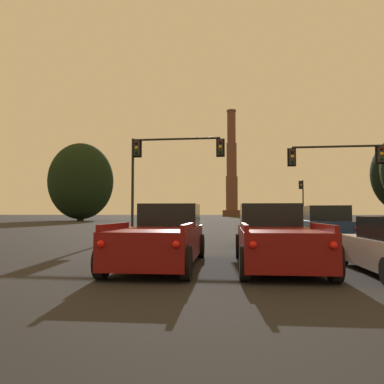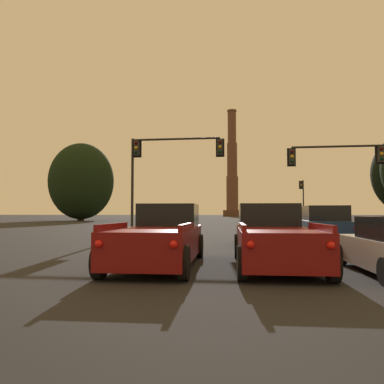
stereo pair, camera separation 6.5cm
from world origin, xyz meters
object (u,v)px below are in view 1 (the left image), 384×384
object	(u,v)px
pickup_truck_left_lane_second	(163,237)
traffic_light_overhead_left	(162,160)
suv_right_lane_front	(326,226)
traffic_light_far_right	(302,195)
pickup_truck_center_lane_second	(275,238)
hatchback_center_lane_front	(259,231)
traffic_light_overhead_right	(352,165)
smokestack	(232,174)

from	to	relation	value
pickup_truck_left_lane_second	traffic_light_overhead_left	distance (m)	14.91
pickup_truck_left_lane_second	traffic_light_overhead_left	bearing A→B (deg)	100.26
suv_right_lane_front	traffic_light_far_right	size ratio (longest dim) A/B	0.78
pickup_truck_center_lane_second	traffic_light_overhead_left	distance (m)	15.74
hatchback_center_lane_front	traffic_light_overhead_right	bearing A→B (deg)	52.23
pickup_truck_left_lane_second	pickup_truck_center_lane_second	bearing A→B (deg)	1.17
pickup_truck_center_lane_second	traffic_light_overhead_left	size ratio (longest dim) A/B	0.83
pickup_truck_left_lane_second	hatchback_center_lane_front	bearing A→B (deg)	64.01
traffic_light_overhead_left	smokestack	distance (m)	133.86
hatchback_center_lane_front	traffic_light_overhead_right	world-z (taller)	traffic_light_overhead_right
smokestack	hatchback_center_lane_front	bearing A→B (deg)	-88.33
suv_right_lane_front	traffic_light_overhead_right	distance (m)	8.72
hatchback_center_lane_front	traffic_light_overhead_right	size ratio (longest dim) A/B	0.65
traffic_light_far_right	traffic_light_overhead_left	size ratio (longest dim) A/B	0.96
suv_right_lane_front	traffic_light_overhead_right	size ratio (longest dim) A/B	0.77
hatchback_center_lane_front	pickup_truck_center_lane_second	world-z (taller)	pickup_truck_center_lane_second
pickup_truck_left_lane_second	traffic_light_far_right	world-z (taller)	traffic_light_far_right
hatchback_center_lane_front	traffic_light_overhead_left	size ratio (longest dim) A/B	0.63
suv_right_lane_front	smokestack	bearing A→B (deg)	95.32
hatchback_center_lane_front	traffic_light_overhead_left	bearing A→B (deg)	133.11
hatchback_center_lane_front	suv_right_lane_front	xyz separation A→B (m)	(3.16, 0.57, 0.23)
traffic_light_overhead_right	traffic_light_far_right	xyz separation A→B (m)	(1.89, 31.55, -0.47)
traffic_light_overhead_right	smokestack	xyz separation A→B (m)	(-10.56, 132.57, 13.19)
pickup_truck_left_lane_second	smokestack	world-z (taller)	smokestack
suv_right_lane_front	traffic_light_far_right	distance (m)	39.18
traffic_light_overhead_left	smokestack	xyz separation A→B (m)	(2.00, 133.24, 12.71)
smokestack	pickup_truck_center_lane_second	bearing A→B (deg)	-88.36
smokestack	pickup_truck_left_lane_second	bearing A→B (deg)	-89.63
hatchback_center_lane_front	pickup_truck_center_lane_second	size ratio (longest dim) A/B	0.75
pickup_truck_center_lane_second	traffic_light_far_right	size ratio (longest dim) A/B	0.87
hatchback_center_lane_front	traffic_light_overhead_right	xyz separation A→B (m)	(6.48, 7.72, 3.98)
suv_right_lane_front	pickup_truck_left_lane_second	distance (m)	9.79
pickup_truck_center_lane_second	traffic_light_far_right	distance (m)	46.89
hatchback_center_lane_front	pickup_truck_center_lane_second	bearing A→B (deg)	-86.61
traffic_light_overhead_right	hatchback_center_lane_front	bearing A→B (deg)	-130.04
pickup_truck_center_lane_second	pickup_truck_left_lane_second	size ratio (longest dim) A/B	1.00
hatchback_center_lane_front	suv_right_lane_front	world-z (taller)	suv_right_lane_front
traffic_light_overhead_right	traffic_light_overhead_left	world-z (taller)	traffic_light_overhead_left
suv_right_lane_front	traffic_light_far_right	world-z (taller)	traffic_light_far_right
pickup_truck_center_lane_second	traffic_light_overhead_left	world-z (taller)	traffic_light_overhead_left
traffic_light_overhead_right	pickup_truck_center_lane_second	bearing A→B (deg)	-113.68
traffic_light_overhead_left	traffic_light_far_right	bearing A→B (deg)	65.84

